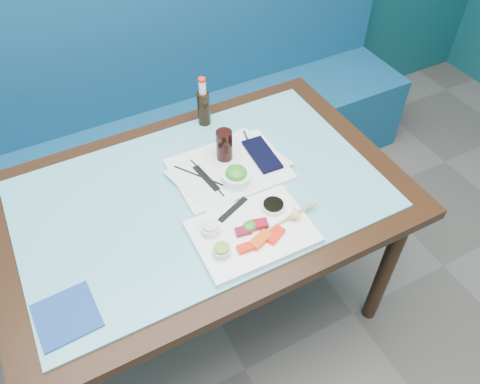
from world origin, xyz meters
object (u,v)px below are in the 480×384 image
sashimi_plate (252,232)px  seaweed_bowl (236,178)px  cola_glass (224,145)px  blue_napkin (66,316)px  serving_tray (229,169)px  dining_table (202,211)px  cola_bottle_body (204,108)px  booth_bench (137,138)px

sashimi_plate → seaweed_bowl: (0.05, 0.22, 0.03)m
cola_glass → blue_napkin: 0.76m
seaweed_bowl → blue_napkin: 0.69m
sashimi_plate → serving_tray: 0.30m
dining_table → cola_bottle_body: cola_bottle_body is taller
seaweed_bowl → cola_bottle_body: (0.05, 0.37, 0.04)m
dining_table → sashimi_plate: (0.07, -0.24, 0.10)m
sashimi_plate → cola_bottle_body: (0.10, 0.58, 0.06)m
cola_glass → booth_bench: bearing=101.3°
cola_bottle_body → cola_glass: bearing=-96.8°
dining_table → seaweed_bowl: seaweed_bowl is taller
serving_tray → cola_bottle_body: cola_bottle_body is taller
dining_table → blue_napkin: (-0.52, -0.25, 0.09)m
cola_bottle_body → blue_napkin: cola_bottle_body is taller
seaweed_bowl → cola_glass: 0.14m
sashimi_plate → serving_tray: size_ratio=0.94×
sashimi_plate → cola_bottle_body: cola_bottle_body is taller
booth_bench → cola_glass: booth_bench is taller
cola_glass → cola_bottle_body: bearing=83.2°
booth_bench → seaweed_bowl: booth_bench is taller
dining_table → cola_glass: cola_glass is taller
sashimi_plate → cola_glass: bearing=79.0°
cola_bottle_body → dining_table: bearing=-116.9°
dining_table → sashimi_plate: sashimi_plate is taller
seaweed_bowl → cola_glass: cola_glass is taller
cola_glass → blue_napkin: cola_glass is taller
cola_bottle_body → blue_napkin: 0.92m
booth_bench → serving_tray: booth_bench is taller
booth_bench → serving_tray: bearing=-80.1°
cola_bottle_body → blue_napkin: bearing=-139.3°
dining_table → cola_glass: 0.25m
booth_bench → blue_napkin: size_ratio=18.41×
dining_table → seaweed_bowl: bearing=-10.1°
cola_bottle_body → sashimi_plate: bearing=-100.0°
booth_bench → cola_glass: size_ratio=24.84×
seaweed_bowl → cola_glass: bearing=81.3°
serving_tray → cola_bottle_body: 0.30m
sashimi_plate → blue_napkin: sashimi_plate is taller
booth_bench → dining_table: bearing=-90.0°
booth_bench → seaweed_bowl: (0.13, -0.86, 0.42)m
dining_table → seaweed_bowl: 0.18m
serving_tray → blue_napkin: (-0.66, -0.30, -0.00)m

